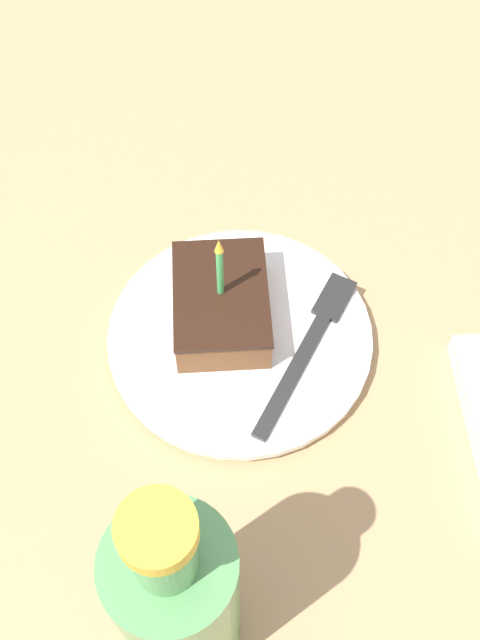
# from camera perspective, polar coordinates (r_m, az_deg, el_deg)

# --- Properties ---
(ground_plane) EXTENTS (2.40, 2.40, 0.04)m
(ground_plane) POSITION_cam_1_polar(r_m,az_deg,el_deg) (0.66, -0.44, -3.75)
(ground_plane) COLOR tan
(ground_plane) RESTS_ON ground
(plate) EXTENTS (0.22, 0.22, 0.02)m
(plate) POSITION_cam_1_polar(r_m,az_deg,el_deg) (0.64, 0.00, -1.29)
(plate) COLOR white
(plate) RESTS_ON ground_plane
(cake_slice) EXTENTS (0.08, 0.11, 0.10)m
(cake_slice) POSITION_cam_1_polar(r_m,az_deg,el_deg) (0.62, -1.45, 1.23)
(cake_slice) COLOR brown
(cake_slice) RESTS_ON plate
(fork) EXTENTS (0.10, 0.16, 0.00)m
(fork) POSITION_cam_1_polar(r_m,az_deg,el_deg) (0.63, 5.40, -1.62)
(fork) COLOR #262626
(fork) RESTS_ON plate
(bottle) EXTENTS (0.07, 0.07, 0.23)m
(bottle) POSITION_cam_1_polar(r_m,az_deg,el_deg) (0.47, -4.76, -20.40)
(bottle) COLOR #599959
(bottle) RESTS_ON ground_plane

